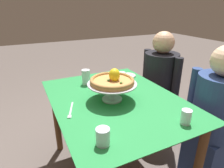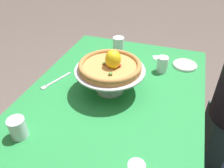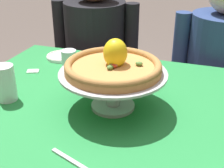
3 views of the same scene
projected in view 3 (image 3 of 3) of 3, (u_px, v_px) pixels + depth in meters
The scene contains 10 objects.
dining_table at pixel (113, 128), 1.17m from camera, with size 1.22×0.92×0.75m.
pizza_stand at pixel (113, 82), 1.05m from camera, with size 0.36×0.36×0.14m.
pizza at pixel (113, 65), 1.02m from camera, with size 0.32×0.32×0.11m.
water_glass_back_left at pixel (69, 62), 1.36m from camera, with size 0.07×0.07×0.10m.
water_glass_side_left at pixel (6, 85), 1.11m from camera, with size 0.07×0.07×0.13m.
side_plate at pixel (62, 56), 1.51m from camera, with size 0.15×0.15×0.02m.
dinner_fork at pixel (83, 168), 0.80m from camera, with size 0.20×0.09×0.01m.
sugar_packet at pixel (33, 71), 1.36m from camera, with size 0.05×0.04×0.01m, color white.
diner_left at pixel (96, 63), 1.92m from camera, with size 0.51×0.40×1.17m.
diner_right at pixel (216, 83), 1.69m from camera, with size 0.50×0.38×1.17m.
Camera 3 is at (0.31, -0.92, 1.31)m, focal length 49.75 mm.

